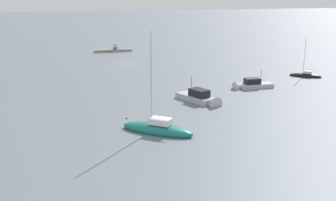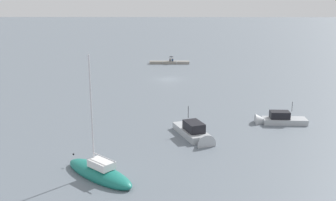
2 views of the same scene
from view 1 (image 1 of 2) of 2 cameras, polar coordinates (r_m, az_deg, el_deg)
name	(u,v)px [view 1 (image 1 of 2)]	position (r m, az deg, el deg)	size (l,w,h in m)	color
ground_plane	(128,64)	(85.29, -5.70, 5.23)	(500.00, 500.00, 0.00)	slate
seawall_pier	(113,51)	(102.98, -7.79, 7.06)	(9.47, 1.40, 0.67)	gray
person_seated_blue_left	(116,48)	(102.99, -7.40, 7.41)	(0.41, 0.62, 0.73)	#1E2333
person_seated_grey_right	(114,48)	(102.85, -7.70, 7.39)	(0.41, 0.62, 0.73)	#1E2333
umbrella_open_black	(115,45)	(102.87, -7.58, 7.87)	(1.16, 1.16, 1.26)	black
sailboat_black_mid	(305,76)	(75.49, 19.02, 3.39)	(5.22, 4.77, 7.30)	black
sailboat_teal_outer	(157,129)	(43.13, -1.52, -4.06)	(7.74, 7.26, 11.22)	#197266
motorboat_grey_near	(250,86)	(64.27, 11.58, 2.07)	(6.42, 2.18, 3.56)	#ADB2B7
motorboat_grey_far	(201,99)	(54.89, 4.77, 0.15)	(4.64, 7.54, 4.06)	#ADB2B7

